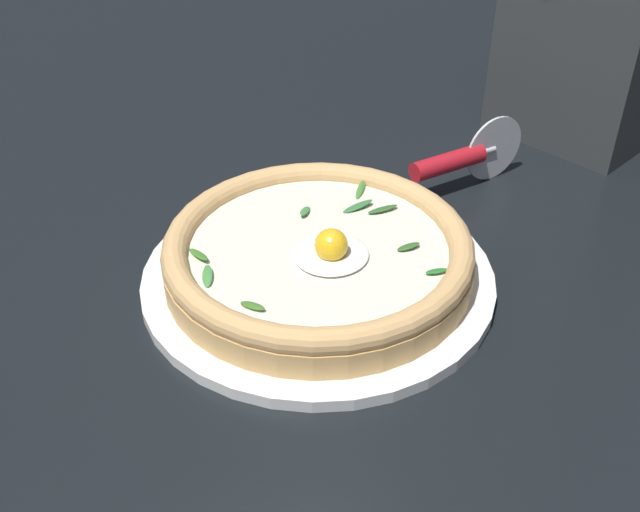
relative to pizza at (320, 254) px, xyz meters
The scene contains 4 objects.
ground_plane 0.06m from the pizza, ahead, with size 2.40×2.40×0.03m, color black.
pizza_plate 0.03m from the pizza, 95.88° to the right, with size 0.33×0.33×0.01m, color white.
pizza is the anchor object (origin of this frame).
pizza_cutter 0.24m from the pizza, behind, with size 0.15×0.05×0.08m.
Camera 1 is at (0.36, 0.42, 0.45)m, focal length 42.53 mm.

